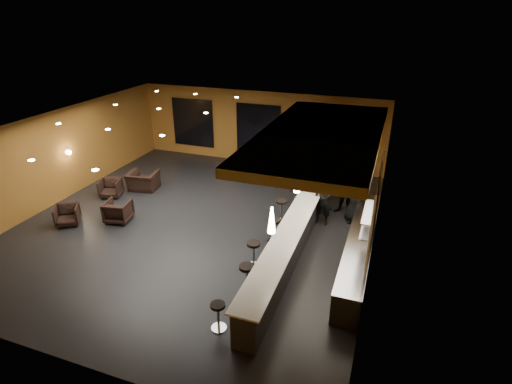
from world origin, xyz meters
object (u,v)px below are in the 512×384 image
(pendant_0, at_px, (272,220))
(bar_stool_0, at_px, (218,313))
(pendant_2, at_px, (315,154))
(staff_c, at_px, (355,200))
(armchair_b, at_px, (118,211))
(prep_counter, at_px, (359,249))
(pendant_1, at_px, (297,181))
(armchair_a, at_px, (67,215))
(bar_stool_5, at_px, (295,196))
(bar_stool_3, at_px, (274,228))
(column, at_px, (323,156))
(bar_counter, at_px, (290,243))
(staff_a, at_px, (323,199))
(armchair_d, at_px, (143,181))
(armchair_c, at_px, (111,188))
(bar_stool_4, at_px, (281,208))
(staff_b, at_px, (346,193))
(bar_stool_2, at_px, (254,251))
(bar_stool_1, at_px, (247,275))

(pendant_0, height_order, bar_stool_0, pendant_0)
(pendant_2, xyz_separation_m, staff_c, (1.55, -0.06, -1.48))
(armchair_b, relative_size, bar_stool_0, 1.17)
(pendant_2, bearing_deg, prep_counter, -51.34)
(pendant_1, relative_size, armchair_a, 0.88)
(bar_stool_5, bearing_deg, bar_stool_3, -90.20)
(pendant_0, distance_m, armchair_b, 7.04)
(column, height_order, pendant_1, column)
(prep_counter, bearing_deg, armchair_b, -177.70)
(bar_counter, xyz_separation_m, armchair_a, (-7.96, -0.64, -0.14))
(bar_counter, height_order, armchair_b, bar_counter)
(armchair_b, bearing_deg, staff_c, -171.76)
(staff_a, xyz_separation_m, armchair_b, (-6.92, -2.27, -0.55))
(armchair_d, bearing_deg, armchair_c, 42.18)
(bar_stool_4, bearing_deg, staff_b, 31.17)
(armchair_b, bearing_deg, staff_b, -168.17)
(pendant_0, distance_m, staff_c, 5.39)
(bar_stool_4, bearing_deg, staff_a, 13.46)
(pendant_1, height_order, bar_stool_5, pendant_1)
(armchair_a, height_order, bar_stool_2, bar_stool_2)
(pendant_2, height_order, bar_stool_3, pendant_2)
(column, relative_size, bar_stool_0, 4.74)
(staff_c, xyz_separation_m, bar_stool_5, (-2.27, 0.35, -0.36))
(armchair_a, xyz_separation_m, bar_stool_5, (7.24, 3.93, 0.15))
(armchair_c, bearing_deg, armchair_b, -65.00)
(staff_a, bearing_deg, bar_stool_0, -98.17)
(pendant_0, xyz_separation_m, staff_c, (1.55, 4.94, -1.48))
(column, height_order, staff_c, column)
(bar_counter, height_order, staff_b, staff_b)
(armchair_c, height_order, bar_stool_5, bar_stool_5)
(bar_counter, relative_size, armchair_a, 10.09)
(armchair_d, bearing_deg, staff_c, 171.74)
(pendant_1, bearing_deg, bar_stool_4, 119.66)
(armchair_c, bearing_deg, armchair_d, 31.65)
(bar_stool_0, bearing_deg, column, 84.24)
(staff_a, height_order, bar_stool_3, staff_a)
(staff_b, bearing_deg, prep_counter, -54.55)
(column, distance_m, armchair_b, 7.91)
(pendant_0, bearing_deg, staff_b, 77.68)
(staff_c, xyz_separation_m, armchair_c, (-9.55, -1.17, -0.50))
(bar_counter, relative_size, armchair_c, 9.87)
(pendant_1, xyz_separation_m, bar_stool_3, (-0.73, 0.14, -1.81))
(armchair_b, height_order, bar_stool_1, bar_stool_1)
(pendant_0, bearing_deg, staff_c, 72.54)
(armchair_a, bearing_deg, armchair_b, -6.11)
(staff_c, xyz_separation_m, bar_stool_3, (-2.28, -2.30, -0.33))
(pendant_0, distance_m, armchair_a, 8.32)
(staff_a, distance_m, armchair_a, 9.03)
(armchair_a, height_order, bar_stool_4, bar_stool_4)
(staff_b, distance_m, armchair_c, 9.32)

